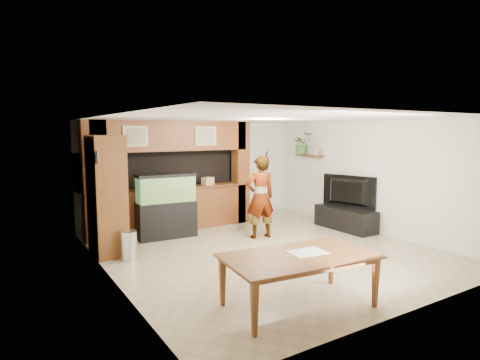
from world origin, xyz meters
TOP-DOWN VIEW (x-y plane):
  - floor at (0.00, 0.00)m, footprint 6.50×6.50m
  - ceiling at (0.00, 0.00)m, footprint 6.50×6.50m
  - wall_back at (0.00, 3.25)m, footprint 6.00×0.00m
  - wall_left at (-3.00, 0.00)m, footprint 0.00×6.50m
  - wall_right at (3.00, 0.00)m, footprint 0.00×6.50m
  - partition at (-0.95, 2.64)m, footprint 4.20×0.99m
  - wall_clock at (-2.97, 1.00)m, footprint 0.05×0.25m
  - wall_shelf at (2.85, 1.95)m, footprint 0.25×0.90m
  - pantry_cabinet at (-2.70, 1.42)m, footprint 0.57×0.93m
  - trash_can at (-2.49, 0.80)m, footprint 0.30×0.30m
  - aquarium at (-1.30, 1.95)m, footprint 1.29×0.48m
  - tv_stand at (2.65, 0.38)m, footprint 0.57×1.56m
  - television at (2.65, 0.38)m, footprint 0.54×1.36m
  - photo_frame at (2.85, 1.67)m, footprint 0.06×0.16m
  - potted_plant at (2.82, 2.23)m, footprint 0.60×0.54m
  - person at (0.46, 0.85)m, footprint 0.73×0.54m
  - microphone at (0.51, 0.69)m, footprint 0.03×0.09m
  - dining_table at (-1.12, -2.40)m, footprint 2.14×1.34m
  - newspaper_a at (-0.94, -2.32)m, footprint 0.54×0.42m
  - counter_box at (-0.01, 2.45)m, footprint 0.33×0.27m

SIDE VIEW (x-z plane):
  - floor at x=0.00m, z-range 0.00..0.00m
  - tv_stand at x=2.65m, z-range 0.00..0.52m
  - trash_can at x=-2.49m, z-range 0.00..0.55m
  - dining_table at x=-1.12m, z-range 0.00..0.71m
  - aquarium at x=-1.30m, z-range -0.02..1.42m
  - newspaper_a at x=-0.94m, z-range 0.71..0.72m
  - television at x=2.65m, z-range 0.52..1.31m
  - person at x=0.46m, z-range 0.00..1.83m
  - counter_box at x=-0.01m, z-range 1.04..1.23m
  - pantry_cabinet at x=-2.70m, z-range 0.00..2.28m
  - wall_back at x=0.00m, z-range -1.70..4.30m
  - wall_left at x=-3.00m, z-range -1.95..4.55m
  - wall_right at x=3.00m, z-range -1.95..4.55m
  - partition at x=-0.95m, z-range 0.01..2.61m
  - wall_shelf at x=2.85m, z-range 1.68..1.72m
  - photo_frame at x=2.85m, z-range 1.72..1.94m
  - microphone at x=0.51m, z-range 1.80..1.94m
  - wall_clock at x=-2.97m, z-range 1.77..2.02m
  - potted_plant at x=2.82m, z-range 1.72..2.32m
  - ceiling at x=0.00m, z-range 2.60..2.60m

